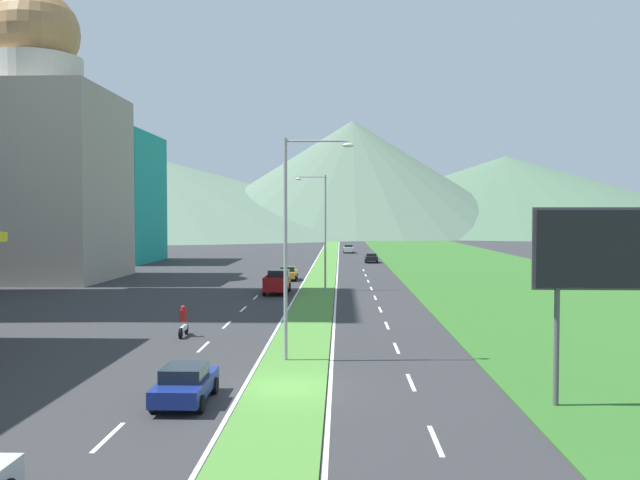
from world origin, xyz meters
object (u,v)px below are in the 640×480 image
(car_4, at_px, (371,258))
(pickup_truck_0, at_px, (277,282))
(street_lamp_near, at_px, (293,234))
(motorcycle_rider, at_px, (183,324))
(car_0, at_px, (185,384))
(car_3, at_px, (348,249))
(billboard_roadside, at_px, (612,257))
(car_2, at_px, (288,273))
(street_lamp_mid, at_px, (322,225))

(car_4, distance_m, pickup_truck_0, 40.35)
(street_lamp_near, distance_m, motorcycle_rider, 10.58)
(car_0, bearing_deg, car_3, -4.14)
(billboard_roadside, relative_size, motorcycle_rider, 3.62)
(billboard_roadside, distance_m, pickup_truck_0, 38.27)
(car_2, xyz_separation_m, car_4, (10.27, 27.27, -0.03))
(street_lamp_near, distance_m, car_0, 9.54)
(street_lamp_mid, bearing_deg, car_4, 80.34)
(street_lamp_near, height_order, pickup_truck_0, street_lamp_near)
(street_lamp_mid, distance_m, pickup_truck_0, 6.81)
(street_lamp_mid, bearing_deg, motorcycle_rider, -107.38)
(car_3, xyz_separation_m, pickup_truck_0, (-7.16, -64.78, 0.18))
(street_lamp_near, relative_size, car_0, 2.61)
(pickup_truck_0, bearing_deg, billboard_roadside, -156.04)
(car_3, xyz_separation_m, car_4, (3.13, -25.76, -0.07))
(street_lamp_mid, height_order, car_2, street_lamp_mid)
(car_0, bearing_deg, car_4, -7.98)
(car_3, distance_m, car_4, 25.95)
(billboard_roadside, distance_m, car_0, 16.18)
(car_2, bearing_deg, street_lamp_near, -175.05)
(billboard_roadside, xyz_separation_m, pickup_truck_0, (-15.44, 34.74, -4.47))
(street_lamp_near, xyz_separation_m, pickup_truck_0, (-3.42, 27.54, -5.09))
(street_lamp_mid, distance_m, motorcycle_rider, 25.16)
(car_4, xyz_separation_m, motorcycle_rider, (-13.63, -60.40, 0.01))
(car_2, distance_m, car_3, 53.51)
(street_lamp_near, distance_m, car_2, 39.80)
(car_0, relative_size, car_3, 0.90)
(street_lamp_mid, bearing_deg, street_lamp_near, -91.13)
(car_0, distance_m, car_4, 74.38)
(street_lamp_mid, relative_size, pickup_truck_0, 1.99)
(street_lamp_mid, relative_size, car_2, 2.60)
(pickup_truck_0, xyz_separation_m, motorcycle_rider, (-3.34, -21.38, -0.24))
(billboard_roadside, xyz_separation_m, car_0, (-15.48, 0.10, -4.73))
(car_2, relative_size, car_4, 1.03)
(car_2, bearing_deg, pickup_truck_0, 179.92)
(billboard_roadside, distance_m, car_2, 49.21)
(billboard_roadside, bearing_deg, street_lamp_mid, 107.25)
(car_2, bearing_deg, car_0, 179.93)
(car_3, relative_size, motorcycle_rider, 2.25)
(street_lamp_mid, distance_m, car_4, 37.84)
(car_0, relative_size, car_4, 1.01)
(car_3, relative_size, pickup_truck_0, 0.83)
(car_3, distance_m, pickup_truck_0, 65.18)
(street_lamp_near, xyz_separation_m, car_4, (6.87, 66.56, -5.34))
(car_2, bearing_deg, billboard_roadside, -161.65)
(car_2, bearing_deg, car_3, -7.67)
(pickup_truck_0, bearing_deg, car_2, -0.08)
(car_4, relative_size, pickup_truck_0, 0.74)
(street_lamp_mid, xyz_separation_m, car_3, (3.16, 62.69, -5.28))
(billboard_roadside, distance_m, car_4, 74.09)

